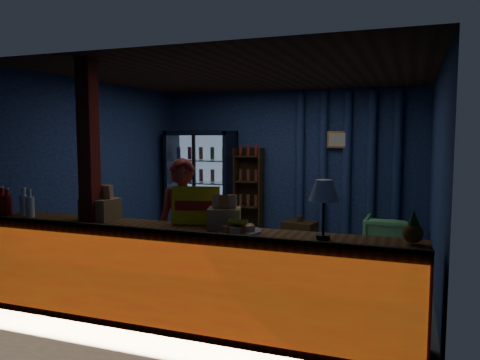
# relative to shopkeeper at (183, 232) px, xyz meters

# --- Properties ---
(ground) EXTENTS (4.60, 4.60, 0.00)m
(ground) POSITION_rel_shopkeeper_xyz_m (0.25, 1.39, -0.79)
(ground) COLOR #515154
(ground) RESTS_ON ground
(room_walls) EXTENTS (4.60, 4.60, 4.60)m
(room_walls) POSITION_rel_shopkeeper_xyz_m (0.25, 1.39, 0.78)
(room_walls) COLOR navy
(room_walls) RESTS_ON ground
(counter) EXTENTS (4.40, 0.57, 0.99)m
(counter) POSITION_rel_shopkeeper_xyz_m (0.25, -0.52, -0.32)
(counter) COLOR brown
(counter) RESTS_ON ground
(support_post) EXTENTS (0.16, 0.16, 2.60)m
(support_post) POSITION_rel_shopkeeper_xyz_m (-0.80, -0.51, 0.51)
(support_post) COLOR maroon
(support_post) RESTS_ON ground
(beverage_cooler) EXTENTS (1.20, 0.62, 1.90)m
(beverage_cooler) POSITION_rel_shopkeeper_xyz_m (-1.30, 3.31, 0.14)
(beverage_cooler) COLOR black
(beverage_cooler) RESTS_ON ground
(bottle_shelf) EXTENTS (0.50, 0.28, 1.60)m
(bottle_shelf) POSITION_rel_shopkeeper_xyz_m (-0.45, 3.45, 0.00)
(bottle_shelf) COLOR #3A2712
(bottle_shelf) RESTS_ON ground
(curtain_folds) EXTENTS (1.74, 0.14, 2.50)m
(curtain_folds) POSITION_rel_shopkeeper_xyz_m (1.25, 3.53, 0.51)
(curtain_folds) COLOR navy
(curtain_folds) RESTS_ON room_walls
(framed_picture) EXTENTS (0.36, 0.04, 0.28)m
(framed_picture) POSITION_rel_shopkeeper_xyz_m (1.10, 3.49, 0.96)
(framed_picture) COLOR gold
(framed_picture) RESTS_ON room_walls
(shopkeeper) EXTENTS (0.65, 0.51, 1.59)m
(shopkeeper) POSITION_rel_shopkeeper_xyz_m (0.00, 0.00, 0.00)
(shopkeeper) COLOR maroon
(shopkeeper) RESTS_ON ground
(green_chair) EXTENTS (0.70, 0.72, 0.63)m
(green_chair) POSITION_rel_shopkeeper_xyz_m (1.99, 2.73, -0.48)
(green_chair) COLOR #60C06D
(green_chair) RESTS_ON ground
(side_table) EXTENTS (0.56, 0.45, 0.55)m
(side_table) POSITION_rel_shopkeeper_xyz_m (0.64, 2.77, -0.56)
(side_table) COLOR #3A2712
(side_table) RESTS_ON ground
(yellow_sign) EXTENTS (0.48, 0.22, 0.38)m
(yellow_sign) POSITION_rel_shopkeeper_xyz_m (0.29, -0.29, 0.34)
(yellow_sign) COLOR yellow
(yellow_sign) RESTS_ON counter
(soda_bottles) EXTENTS (0.57, 0.17, 0.31)m
(soda_bottles) POSITION_rel_shopkeeper_xyz_m (-1.80, -0.50, 0.28)
(soda_bottles) COLOR #B5170C
(soda_bottles) RESTS_ON counter
(snack_box_left) EXTENTS (0.36, 0.31, 0.36)m
(snack_box_left) POSITION_rel_shopkeeper_xyz_m (-0.77, -0.39, 0.28)
(snack_box_left) COLOR #A38B4F
(snack_box_left) RESTS_ON counter
(snack_box_centre) EXTENTS (0.36, 0.33, 0.32)m
(snack_box_centre) POSITION_rel_shopkeeper_xyz_m (0.63, -0.38, 0.27)
(snack_box_centre) COLOR #A38B4F
(snack_box_centre) RESTS_ON counter
(pastry_tray) EXTENTS (0.42, 0.42, 0.07)m
(pastry_tray) POSITION_rel_shopkeeper_xyz_m (0.82, -0.50, 0.18)
(pastry_tray) COLOR silver
(pastry_tray) RESTS_ON counter
(banana_bunches) EXTENTS (0.46, 0.28, 0.15)m
(banana_bunches) POSITION_rel_shopkeeper_xyz_m (0.71, -0.45, 0.23)
(banana_bunches) COLOR gold
(banana_bunches) RESTS_ON counter
(table_lamp) EXTENTS (0.26, 0.26, 0.51)m
(table_lamp) POSITION_rel_shopkeeper_xyz_m (1.59, -0.51, 0.55)
(table_lamp) COLOR black
(table_lamp) RESTS_ON counter
(pineapple) EXTENTS (0.16, 0.16, 0.28)m
(pineapple) POSITION_rel_shopkeeper_xyz_m (2.30, -0.44, 0.27)
(pineapple) COLOR #8D5B19
(pineapple) RESTS_ON counter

